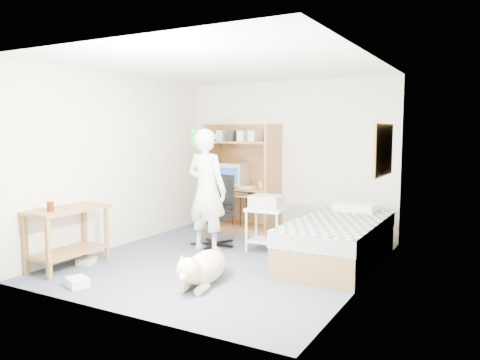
{
  "coord_description": "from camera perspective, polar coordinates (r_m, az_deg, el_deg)",
  "views": [
    {
      "loc": [
        3.05,
        -5.11,
        1.69
      ],
      "look_at": [
        0.11,
        0.19,
        1.05
      ],
      "focal_mm": 35.0,
      "sensor_mm": 36.0,
      "label": 1
    }
  ],
  "objects": [
    {
      "name": "printer",
      "position": [
        6.53,
        3.21,
        -2.64
      ],
      "size": [
        0.44,
        0.35,
        0.18
      ],
      "primitive_type": "cube",
      "rotation": [
        0.0,
        0.0,
        0.07
      ],
      "color": "#B2B2AD",
      "rests_on": "printer_cart"
    },
    {
      "name": "wall_right",
      "position": [
        5.28,
        15.26,
        1.04
      ],
      "size": [
        0.02,
        4.0,
        2.5
      ],
      "primitive_type": "cube",
      "color": "beige",
      "rests_on": "floor"
    },
    {
      "name": "person",
      "position": [
        6.56,
        -4.08,
        -1.27
      ],
      "size": [
        0.66,
        0.46,
        1.72
      ],
      "primitive_type": "imported",
      "rotation": [
        0.0,
        0.0,
        3.06
      ],
      "color": "white",
      "rests_on": "floor"
    },
    {
      "name": "computer_hutch",
      "position": [
        7.86,
        0.34,
        -0.33
      ],
      "size": [
        1.2,
        0.63,
        1.8
      ],
      "color": "brown",
      "rests_on": "floor"
    },
    {
      "name": "pencil_cup",
      "position": [
        7.6,
        2.6,
        -0.56
      ],
      "size": [
        0.08,
        0.08,
        0.12
      ],
      "primitive_type": "cylinder",
      "color": "gold",
      "rests_on": "computer_hutch"
    },
    {
      "name": "floor",
      "position": [
        6.19,
        -1.73,
        -9.83
      ],
      "size": [
        4.0,
        4.0,
        0.0
      ],
      "primitive_type": "plane",
      "color": "#424A59",
      "rests_on": "ground"
    },
    {
      "name": "side_desk",
      "position": [
        6.15,
        -20.27,
        -5.56
      ],
      "size": [
        0.5,
        1.0,
        0.75
      ],
      "color": "brown",
      "rests_on": "floor"
    },
    {
      "name": "floor_box_a",
      "position": [
        5.49,
        -19.22,
        -11.69
      ],
      "size": [
        0.31,
        0.28,
        0.1
      ],
      "primitive_type": "cube",
      "rotation": [
        0.0,
        0.0,
        -0.38
      ],
      "color": "silver",
      "rests_on": "floor"
    },
    {
      "name": "dog",
      "position": [
        5.26,
        -4.49,
        -10.58
      ],
      "size": [
        0.49,
        1.15,
        0.43
      ],
      "rotation": [
        0.0,
        0.0,
        0.17
      ],
      "color": "beige",
      "rests_on": "floor"
    },
    {
      "name": "crt_monitor",
      "position": [
        7.93,
        -0.66,
        0.72
      ],
      "size": [
        0.41,
        0.44,
        0.37
      ],
      "rotation": [
        0.0,
        0.0,
        0.05
      ],
      "color": "beige",
      "rests_on": "computer_hutch"
    },
    {
      "name": "parrot",
      "position": [
        6.63,
        -5.51,
        4.96
      ],
      "size": [
        0.13,
        0.22,
        0.35
      ],
      "rotation": [
        0.0,
        0.0,
        -0.08
      ],
      "color": "#148E26",
      "rests_on": "person"
    },
    {
      "name": "corkboard",
      "position": [
        6.15,
        17.07,
        3.53
      ],
      "size": [
        0.04,
        0.94,
        0.66
      ],
      "color": "olive",
      "rests_on": "wall_right"
    },
    {
      "name": "keyboard",
      "position": [
        7.75,
        -0.44,
        -1.54
      ],
      "size": [
        0.47,
        0.22,
        0.03
      ],
      "primitive_type": "cube",
      "rotation": [
        0.0,
        0.0,
        0.13
      ],
      "color": "beige",
      "rests_on": "computer_hutch"
    },
    {
      "name": "printer_cart",
      "position": [
        6.58,
        3.2,
        -5.21
      ],
      "size": [
        0.54,
        0.45,
        0.62
      ],
      "rotation": [
        0.0,
        0.0,
        0.07
      ],
      "color": "white",
      "rests_on": "floor"
    },
    {
      "name": "wall_left",
      "position": [
        7.06,
        -14.43,
        2.26
      ],
      "size": [
        0.02,
        4.0,
        2.5
      ],
      "primitive_type": "cube",
      "color": "beige",
      "rests_on": "floor"
    },
    {
      "name": "ceiling",
      "position": [
        6.01,
        -1.81,
        13.77
      ],
      "size": [
        3.6,
        4.0,
        0.02
      ],
      "primitive_type": "cube",
      "color": "white",
      "rests_on": "wall_back"
    },
    {
      "name": "bed",
      "position": [
        6.15,
        11.84,
        -7.28
      ],
      "size": [
        1.02,
        2.02,
        0.66
      ],
      "color": "brown",
      "rests_on": "floor"
    },
    {
      "name": "floor_box_b",
      "position": [
        6.35,
        -18.22,
        -9.35
      ],
      "size": [
        0.23,
        0.26,
        0.08
      ],
      "primitive_type": "cube",
      "rotation": [
        0.0,
        0.0,
        0.29
      ],
      "color": "beige",
      "rests_on": "floor"
    },
    {
      "name": "office_chair",
      "position": [
        6.92,
        -2.97,
        -4.99
      ],
      "size": [
        0.58,
        0.58,
        1.03
      ],
      "rotation": [
        0.0,
        0.0,
        -0.08
      ],
      "color": "black",
      "rests_on": "floor"
    },
    {
      "name": "drink_glass",
      "position": [
        5.89,
        -22.12,
        -3.02
      ],
      "size": [
        0.08,
        0.08,
        0.12
      ],
      "primitive_type": "cylinder",
      "color": "#3A1709",
      "rests_on": "side_desk"
    },
    {
      "name": "wall_back",
      "position": [
        7.75,
        5.83,
        2.73
      ],
      "size": [
        3.6,
        0.02,
        2.5
      ],
      "primitive_type": "cube",
      "color": "beige",
      "rests_on": "floor"
    }
  ]
}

